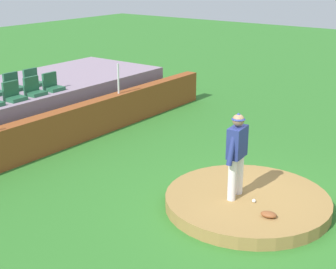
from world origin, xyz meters
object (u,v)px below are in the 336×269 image
object	(u,v)px
baseball	(254,201)
stadium_chair_6	(13,85)
stadium_chair_7	(33,80)
pitcher	(237,149)
stadium_chair_1	(13,94)
stadium_chair_2	(34,89)
fielding_glove	(269,215)
stadium_chair_3	(52,85)

from	to	relation	value
baseball	stadium_chair_6	size ratio (longest dim) A/B	0.15
stadium_chair_7	pitcher	bearing A→B (deg)	80.70
stadium_chair_1	stadium_chair_7	xyz separation A→B (m)	(1.41, 0.94, 0.00)
stadium_chair_1	stadium_chair_6	xyz separation A→B (m)	(0.70, 0.94, 0.00)
baseball	stadium_chair_6	bearing A→B (deg)	86.04
stadium_chair_2	pitcher	bearing A→B (deg)	85.44
pitcher	fielding_glove	bearing A→B (deg)	-118.28
baseball	stadium_chair_1	bearing A→B (deg)	91.17
pitcher	stadium_chair_1	xyz separation A→B (m)	(-0.16, 6.69, 0.11)
pitcher	stadium_chair_7	distance (m)	7.73
stadium_chair_6	stadium_chair_1	bearing A→B (deg)	53.25
baseball	stadium_chair_3	size ratio (longest dim) A/B	0.15
pitcher	stadium_chair_1	distance (m)	6.69
fielding_glove	stadium_chair_2	size ratio (longest dim) A/B	0.60
stadium_chair_2	stadium_chair_7	world-z (taller)	same
stadium_chair_7	stadium_chair_3	bearing A→B (deg)	87.40
stadium_chair_1	stadium_chair_6	distance (m)	1.18
baseball	stadium_chair_3	distance (m)	7.34
stadium_chair_2	baseball	bearing A→B (deg)	85.59
stadium_chair_2	stadium_chair_7	xyz separation A→B (m)	(0.72, 0.93, 0.00)
fielding_glove	stadium_chair_7	bearing A→B (deg)	-20.91
fielding_glove	stadium_chair_1	world-z (taller)	stadium_chair_1
baseball	stadium_chair_7	bearing A→B (deg)	81.07
stadium_chair_2	stadium_chair_6	world-z (taller)	same
fielding_glove	baseball	bearing A→B (deg)	-47.26
pitcher	fielding_glove	world-z (taller)	pitcher
stadium_chair_2	fielding_glove	bearing A→B (deg)	83.07
pitcher	stadium_chair_7	xyz separation A→B (m)	(1.25, 7.63, 0.11)
stadium_chair_2	stadium_chair_6	xyz separation A→B (m)	(0.01, 0.93, 0.00)
stadium_chair_1	stadium_chair_2	xyz separation A→B (m)	(0.70, 0.01, 0.00)
pitcher	fielding_glove	size ratio (longest dim) A/B	5.84
baseball	stadium_chair_2	xyz separation A→B (m)	(0.55, 7.14, 1.09)
baseball	stadium_chair_1	xyz separation A→B (m)	(-0.15, 7.12, 1.09)
pitcher	stadium_chair_2	size ratio (longest dim) A/B	3.50
pitcher	stadium_chair_1	bearing A→B (deg)	85.99
fielding_glove	stadium_chair_3	world-z (taller)	stadium_chair_3
baseball	stadium_chair_2	size ratio (longest dim) A/B	0.15
baseball	stadium_chair_7	size ratio (longest dim) A/B	0.15
stadium_chair_3	stadium_chair_7	bearing A→B (deg)	-92.60
baseball	stadium_chair_6	xyz separation A→B (m)	(0.56, 8.07, 1.09)
pitcher	stadium_chair_2	distance (m)	6.72
stadium_chair_1	stadium_chair_3	world-z (taller)	same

